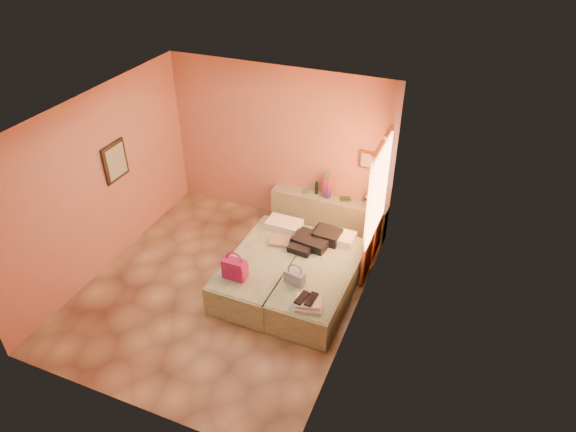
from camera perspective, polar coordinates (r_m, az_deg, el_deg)
name	(u,v)px	position (r m, az deg, el deg)	size (l,w,h in m)	color
ground	(223,288)	(8.01, -7.22, -7.96)	(4.50, 4.50, 0.00)	tan
room_walls	(246,172)	(7.29, -4.68, 4.89)	(4.02, 4.51, 2.81)	tan
headboard_ledge	(328,214)	(9.02, 4.46, 0.25)	(2.05, 0.30, 0.65)	#93A184
bed_left	(264,268)	(7.93, -2.68, -5.83)	(0.90, 2.00, 0.50)	#B6D2A9
bed_right	(319,283)	(7.67, 3.50, -7.46)	(0.90, 2.00, 0.50)	#B6D2A9
water_bottle	(317,188)	(8.90, 3.19, 3.13)	(0.06, 0.06, 0.23)	#133521
rainbow_box	(327,186)	(8.76, 4.39, 3.38)	(0.10, 0.10, 0.45)	#B71664
small_dish	(306,191)	(8.99, 2.04, 2.76)	(0.12, 0.12, 0.03)	#478362
green_book	(345,199)	(8.83, 6.40, 1.92)	(0.18, 0.13, 0.03)	#27492C
flower_vase	(369,199)	(8.64, 9.02, 1.82)	(0.20, 0.20, 0.27)	white
magenta_handbag	(235,268)	(7.32, -5.93, -5.80)	(0.34, 0.19, 0.32)	#B71664
khaki_garment	(280,241)	(8.00, -0.95, -2.84)	(0.31, 0.25, 0.05)	tan
clothes_pile	(314,241)	(7.92, 2.96, -2.75)	(0.59, 0.59, 0.18)	black
blue_handbag	(295,278)	(7.23, 0.74, -6.87)	(0.29, 0.13, 0.19)	#4661A8
towel_stack	(309,304)	(6.90, 2.38, -9.77)	(0.35, 0.30, 0.10)	white
sandal_pair	(306,299)	(6.88, 2.05, -9.20)	(0.20, 0.27, 0.03)	black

